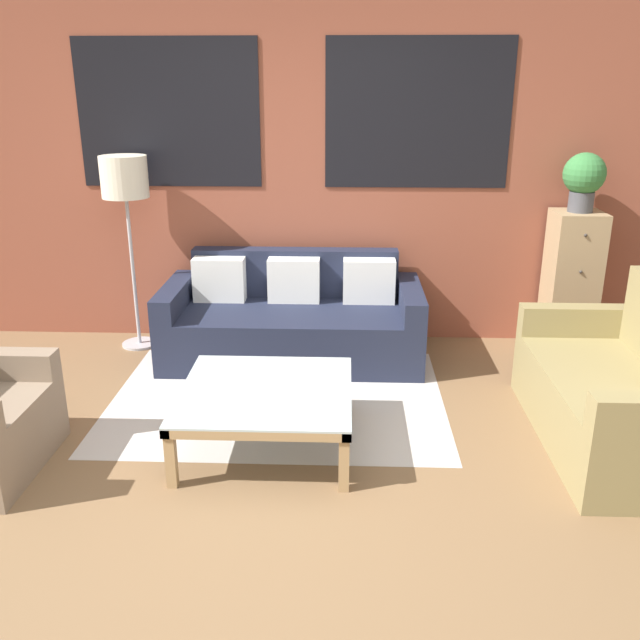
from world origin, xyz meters
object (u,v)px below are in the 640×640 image
object	(u,v)px
coffee_table	(266,397)
drawer_cabinet	(571,283)
settee_vintage	(625,395)
potted_plant	(584,178)
floor_lamp	(125,186)
couch_dark	(293,321)

from	to	relation	value
coffee_table	drawer_cabinet	xyz separation A→B (m)	(2.20, 1.62, 0.24)
settee_vintage	drawer_cabinet	size ratio (longest dim) A/B	1.38
potted_plant	drawer_cabinet	bearing A→B (deg)	-90.00
settee_vintage	floor_lamp	xyz separation A→B (m)	(-3.30, 1.46, 0.98)
settee_vintage	floor_lamp	size ratio (longest dim) A/B	1.01
drawer_cabinet	potted_plant	world-z (taller)	potted_plant
floor_lamp	potted_plant	xyz separation A→B (m)	(3.42, 0.04, 0.07)
couch_dark	coffee_table	size ratio (longest dim) A/B	1.99
settee_vintage	drawer_cabinet	distance (m)	1.53
settee_vintage	coffee_table	xyz separation A→B (m)	(-2.08, -0.11, 0.00)
couch_dark	floor_lamp	xyz separation A→B (m)	(-1.27, 0.18, 1.00)
potted_plant	floor_lamp	bearing A→B (deg)	-179.25
coffee_table	potted_plant	distance (m)	2.92
couch_dark	drawer_cabinet	distance (m)	2.18
drawer_cabinet	potted_plant	distance (m)	0.80
floor_lamp	drawer_cabinet	world-z (taller)	floor_lamp
couch_dark	coffee_table	world-z (taller)	couch_dark
settee_vintage	coffee_table	world-z (taller)	settee_vintage
settee_vintage	couch_dark	bearing A→B (deg)	147.68
couch_dark	potted_plant	distance (m)	2.42
floor_lamp	potted_plant	bearing A→B (deg)	0.75
couch_dark	drawer_cabinet	world-z (taller)	drawer_cabinet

